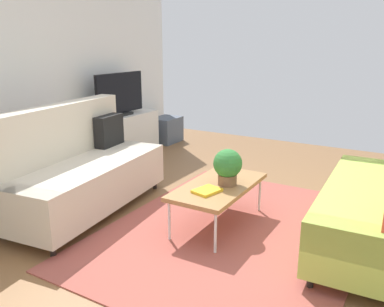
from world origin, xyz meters
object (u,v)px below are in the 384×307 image
bottle_0 (102,114)px  vase_0 (90,115)px  bottle_1 (107,112)px  potted_plant (228,166)px  tv (120,95)px  couch_beige (79,170)px  coffee_table (218,187)px  tv_console (121,136)px  table_book_0 (207,191)px  storage_trunk (166,130)px

bottle_0 → vase_0: bearing=149.6°
vase_0 → bottle_1: (0.26, -0.09, 0.00)m
potted_plant → vase_0: vase_0 is taller
tv → vase_0: (-0.58, 0.07, -0.22)m
couch_beige → tv: (1.82, 0.97, 0.51)m
bottle_0 → coffee_table: bearing=-112.9°
tv → bottle_0: bearing=-177.3°
coffee_table → vase_0: bearing=71.0°
tv → tv_console: bearing=90.0°
table_book_0 → bottle_1: bearing=60.5°
storage_trunk → bottle_0: size_ratio=3.01×
storage_trunk → tv_console: bearing=174.8°
potted_plant → bottle_1: size_ratio=1.73×
tv_console → bottle_1: (-0.32, -0.04, 0.42)m
tv_console → potted_plant: potted_plant is taller
table_book_0 → bottle_1: size_ratio=1.20×
coffee_table → storage_trunk: bearing=42.5°
storage_trunk → vase_0: (-1.68, 0.15, 0.52)m
vase_0 → bottle_1: size_ratio=0.96×
couch_beige → bottle_1: 1.81m
coffee_table → vase_0: size_ratio=5.76×
vase_0 → bottle_0: vase_0 is taller
couch_beige → bottle_0: size_ratio=11.48×
storage_trunk → vase_0: 1.76m
vase_0 → tv_console: bearing=-4.9°
coffee_table → potted_plant: 0.23m
couch_beige → table_book_0: (0.16, -1.42, -0.01)m
tv → table_book_0: bearing=-124.7°
coffee_table → tv_console: 2.81m
vase_0 → bottle_0: bearing=-30.4°
potted_plant → bottle_0: bearing=68.5°
table_book_0 → coffee_table: bearing=0.4°
couch_beige → potted_plant: bearing=99.4°
couch_beige → storage_trunk: (2.92, 0.89, -0.22)m
storage_trunk → tv: bearing=175.8°
couch_beige → tv: 2.13m
tv → table_book_0: tv is taller
tv_console → table_book_0: bearing=-124.5°
tv_console → table_book_0: tv_console is taller
coffee_table → bottle_0: bottle_0 is taller
table_book_0 → vase_0: 2.71m
bottle_0 → bottle_1: 0.11m
potted_plant → bottle_1: (1.08, 2.45, 0.13)m
tv → table_book_0: 2.96m
tv_console → bottle_1: bearing=-172.8°
bottle_1 → tv: bearing=3.6°
potted_plant → vase_0: size_ratio=1.81×
couch_beige → table_book_0: 1.43m
storage_trunk → vase_0: vase_0 is taller
tv → potted_plant: size_ratio=2.89×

